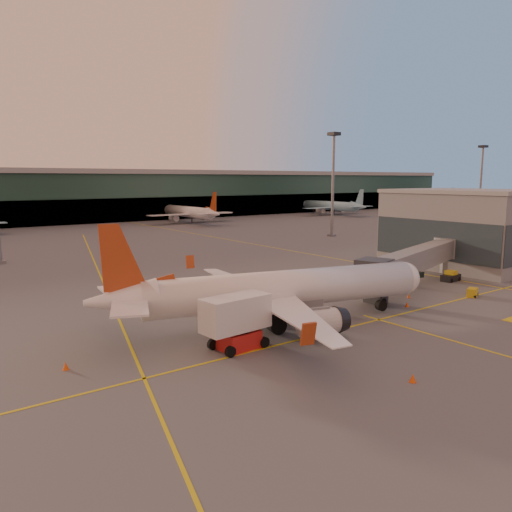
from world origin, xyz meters
TOP-DOWN VIEW (x-y plane):
  - ground at (0.00, 0.00)m, footprint 600.00×600.00m
  - taxi_markings at (-7.32, 44.49)m, footprint 100.12×173.00m
  - terminal at (0.00, 141.79)m, footprint 400.00×20.00m
  - gate_building at (41.93, 17.93)m, footprint 18.40×22.40m
  - mast_east_near at (55.00, 62.00)m, footprint 2.40×2.40m
  - mast_east_far at (130.00, 66.00)m, footprint 2.40×2.40m
  - distant_aircraft_row at (10.83, 118.00)m, footprint 350.00×34.00m
  - main_airplane at (-4.87, 9.80)m, footprint 34.45×31.40m
  - jet_bridge at (22.39, 12.63)m, footprint 29.69×11.40m
  - catering_truck at (-11.78, 6.27)m, footprint 6.12×3.07m
  - gpu_cart at (22.24, 4.90)m, footprint 2.05×1.62m
  - pushback_tug at (28.68, 11.95)m, footprint 2.98×1.71m
  - cone_nose at (15.39, 9.12)m, footprint 0.39×0.39m
  - cone_tail at (-24.80, 10.09)m, footprint 0.47×0.47m
  - cone_wing_right at (-5.62, -6.93)m, footprint 0.49×0.49m
  - cone_wing_left at (-4.98, 26.36)m, footprint 0.44×0.44m
  - cone_fwd at (11.67, 6.57)m, footprint 0.45×0.45m

SIDE VIEW (x-z plane):
  - ground at x=0.00m, z-range 0.00..0.00m
  - distant_aircraft_row at x=10.83m, z-range -6.50..6.50m
  - taxi_markings at x=-7.32m, z-range 0.00..0.01m
  - cone_nose at x=15.39m, z-range -0.01..0.49m
  - cone_wing_left at x=-4.98m, z-range -0.01..0.55m
  - cone_fwd at x=11.67m, z-range -0.01..0.56m
  - cone_tail at x=-24.80m, z-range -0.01..0.59m
  - cone_wing_right at x=-5.62m, z-range -0.01..0.61m
  - gpu_cart at x=22.24m, z-range -0.01..1.04m
  - pushback_tug at x=28.68m, z-range -0.14..1.36m
  - catering_truck at x=-11.78m, z-range 0.32..4.92m
  - main_airplane at x=-4.87m, z-range -1.85..8.70m
  - jet_bridge at x=22.39m, z-range 0.99..6.41m
  - gate_building at x=41.93m, z-range -0.01..12.59m
  - terminal at x=0.00m, z-range -0.04..17.56m
  - mast_east_near at x=55.00m, z-range 2.06..27.66m
  - mast_east_far at x=130.00m, z-range 2.06..27.66m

